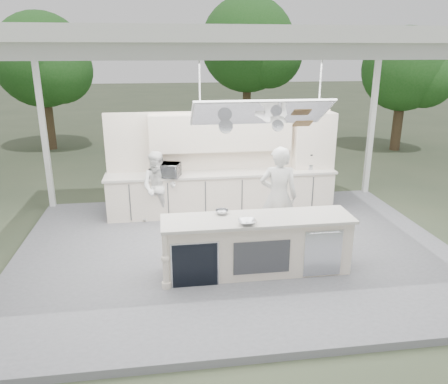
{
  "coord_description": "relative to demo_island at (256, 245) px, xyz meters",
  "views": [
    {
      "loc": [
        -1.25,
        -7.29,
        3.64
      ],
      "look_at": [
        -0.16,
        0.4,
        1.1
      ],
      "focal_mm": 35.0,
      "sensor_mm": 36.0,
      "label": 1
    }
  ],
  "objects": [
    {
      "name": "ground",
      "position": [
        -0.18,
        0.91,
        -0.6
      ],
      "size": [
        90.0,
        90.0,
        0.0
      ],
      "primitive_type": "plane",
      "color": "#424A32",
      "rests_on": "ground"
    },
    {
      "name": "stage_deck",
      "position": [
        -0.18,
        0.91,
        -0.54
      ],
      "size": [
        8.0,
        6.0,
        0.12
      ],
      "primitive_type": "cube",
      "color": "slate",
      "rests_on": "ground"
    },
    {
      "name": "tent",
      "position": [
        -0.18,
        0.9,
        3.11
      ],
      "size": [
        8.2,
        6.2,
        3.86
      ],
      "color": "white",
      "rests_on": "ground"
    },
    {
      "name": "demo_island",
      "position": [
        0.0,
        0.0,
        0.0
      ],
      "size": [
        3.1,
        0.79,
        0.95
      ],
      "color": "beige",
      "rests_on": "stage_deck"
    },
    {
      "name": "back_counter",
      "position": [
        -0.18,
        2.81,
        0.0
      ],
      "size": [
        5.08,
        0.72,
        0.95
      ],
      "color": "beige",
      "rests_on": "stage_deck"
    },
    {
      "name": "back_wall_unit",
      "position": [
        0.27,
        3.03,
        0.98
      ],
      "size": [
        5.05,
        0.48,
        2.25
      ],
      "color": "beige",
      "rests_on": "stage_deck"
    },
    {
      "name": "tree_cluster",
      "position": [
        -0.34,
        10.68,
        2.69
      ],
      "size": [
        19.55,
        9.4,
        5.85
      ],
      "color": "#493A24",
      "rests_on": "ground"
    },
    {
      "name": "head_chef",
      "position": [
        0.62,
        1.0,
        0.47
      ],
      "size": [
        0.78,
        0.61,
        1.89
      ],
      "primitive_type": "imported",
      "rotation": [
        0.0,
        0.0,
        2.89
      ],
      "color": "silver",
      "rests_on": "stage_deck"
    },
    {
      "name": "sous_chef",
      "position": [
        -1.57,
        2.46,
        0.29
      ],
      "size": [
        0.85,
        0.72,
        1.54
      ],
      "primitive_type": "imported",
      "rotation": [
        0.0,
        0.0,
        -0.2
      ],
      "color": "white",
      "rests_on": "stage_deck"
    },
    {
      "name": "toaster_oven",
      "position": [
        -1.38,
        2.61,
        0.62
      ],
      "size": [
        0.63,
        0.51,
        0.3
      ],
      "primitive_type": "imported",
      "rotation": [
        0.0,
        0.0,
        -0.31
      ],
      "color": "silver",
      "rests_on": "back_counter"
    },
    {
      "name": "bowl_large",
      "position": [
        -0.2,
        -0.24,
        0.51
      ],
      "size": [
        0.29,
        0.29,
        0.07
      ],
      "primitive_type": "imported",
      "rotation": [
        0.0,
        0.0,
        0.04
      ],
      "color": "#BBBDC2",
      "rests_on": "demo_island"
    },
    {
      "name": "bowl_small",
      "position": [
        -0.53,
        0.26,
        0.51
      ],
      "size": [
        0.28,
        0.28,
        0.07
      ],
      "primitive_type": "imported",
      "rotation": [
        0.0,
        0.0,
        -0.35
      ],
      "color": "#ACAFB3",
      "rests_on": "demo_island"
    }
  ]
}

